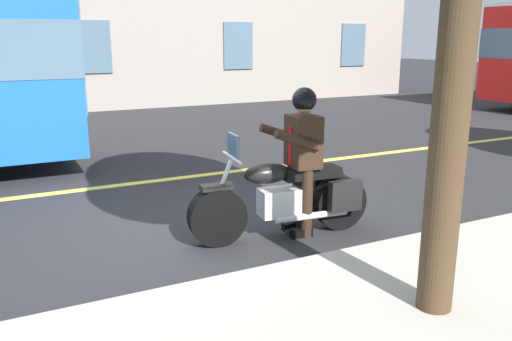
% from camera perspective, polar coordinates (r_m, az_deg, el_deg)
% --- Properties ---
extents(ground_plane, '(80.00, 80.00, 0.00)m').
position_cam_1_polar(ground_plane, '(6.91, -7.09, -5.20)').
color(ground_plane, '#28282B').
extents(lane_center_stripe, '(60.00, 0.16, 0.01)m').
position_cam_1_polar(lane_center_stripe, '(8.74, -11.52, -1.20)').
color(lane_center_stripe, '#E5DB4C').
rests_on(lane_center_stripe, ground_plane).
extents(motorcycle_main, '(2.22, 0.73, 1.26)m').
position_cam_1_polar(motorcycle_main, '(6.18, 3.32, -3.06)').
color(motorcycle_main, black).
rests_on(motorcycle_main, ground_plane).
extents(rider_main, '(0.66, 0.59, 1.74)m').
position_cam_1_polar(rider_main, '(6.11, 5.00, 2.38)').
color(rider_main, black).
rests_on(rider_main, ground_plane).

